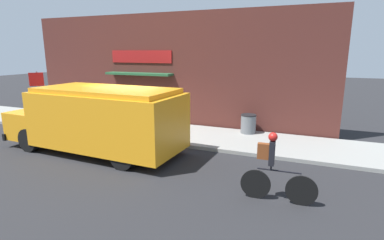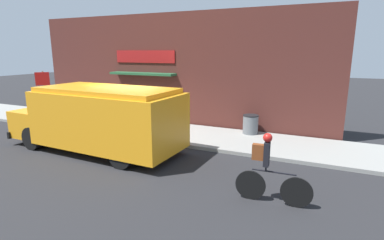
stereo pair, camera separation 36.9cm
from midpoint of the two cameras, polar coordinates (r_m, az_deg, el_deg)
ground_plane at (r=11.76m, az=-10.00°, el=-3.89°), size 70.00×70.00×0.00m
sidewalk at (r=12.90m, az=-6.45°, el=-1.98°), size 28.00×2.86×0.12m
storefront at (r=13.88m, az=-3.43°, el=9.44°), size 14.61×0.75×5.04m
school_bus at (r=10.55m, az=-16.25°, el=0.35°), size 6.44×2.85×2.21m
cyclist at (r=7.04m, az=15.87°, el=-9.22°), size 1.71×0.20×1.63m
stop_sign_post at (r=15.39m, az=-25.77°, el=5.49°), size 0.45×0.45×2.37m
trash_bin at (r=12.29m, az=11.93°, el=-0.80°), size 0.62×0.62×0.76m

